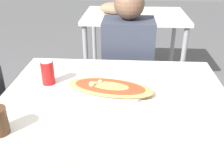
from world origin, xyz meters
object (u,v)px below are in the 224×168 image
object	(u,v)px
dining_table	(115,110)
chair_far_seated	(127,77)
person_seated	(128,58)
soda_can	(48,73)
pizza_main	(109,88)

from	to	relation	value
dining_table	chair_far_seated	bearing A→B (deg)	85.89
dining_table	person_seated	xyz separation A→B (m)	(0.06, 0.68, 0.00)
person_seated	soda_can	world-z (taller)	person_seated
chair_far_seated	pizza_main	world-z (taller)	chair_far_seated
pizza_main	soda_can	world-z (taller)	soda_can
dining_table	soda_can	bearing A→B (deg)	161.66
dining_table	chair_far_seated	world-z (taller)	chair_far_seated
soda_can	dining_table	bearing A→B (deg)	-18.34
chair_far_seated	person_seated	bearing A→B (deg)	90.00
person_seated	pizza_main	size ratio (longest dim) A/B	2.52
person_seated	soda_can	xyz separation A→B (m)	(-0.41, -0.56, 0.13)
chair_far_seated	pizza_main	xyz separation A→B (m)	(-0.09, -0.74, 0.29)
pizza_main	soda_can	distance (m)	0.33
chair_far_seated	pizza_main	bearing A→B (deg)	83.44
chair_far_seated	person_seated	size ratio (longest dim) A/B	0.72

